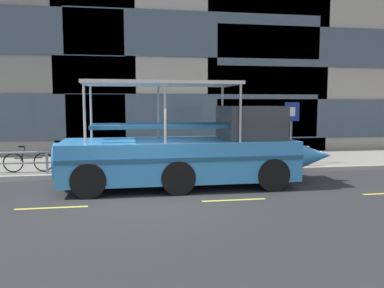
# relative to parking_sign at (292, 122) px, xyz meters

# --- Properties ---
(ground_plane) EXTENTS (120.00, 120.00, 0.00)m
(ground_plane) POSITION_rel_parking_sign_xyz_m (-6.17, -4.09, -1.89)
(ground_plane) COLOR #2B2B2D
(sidewalk) EXTENTS (32.00, 4.80, 0.18)m
(sidewalk) POSITION_rel_parking_sign_xyz_m (-6.17, 1.51, -1.80)
(sidewalk) COLOR gray
(sidewalk) RESTS_ON ground_plane
(curb_edge) EXTENTS (32.00, 0.18, 0.18)m
(curb_edge) POSITION_rel_parking_sign_xyz_m (-6.17, -0.98, -1.80)
(curb_edge) COLOR #B2ADA3
(curb_edge) RESTS_ON ground_plane
(lane_centreline) EXTENTS (25.80, 0.12, 0.01)m
(lane_centreline) POSITION_rel_parking_sign_xyz_m (-6.17, -4.82, -1.89)
(lane_centreline) COLOR #DBD64C
(lane_centreline) RESTS_ON ground_plane
(curb_guardrail) EXTENTS (11.96, 0.09, 0.79)m
(curb_guardrail) POSITION_rel_parking_sign_xyz_m (-5.47, -0.64, -1.17)
(curb_guardrail) COLOR gray
(curb_guardrail) RESTS_ON sidewalk
(parking_sign) EXTENTS (0.60, 0.12, 2.52)m
(parking_sign) POSITION_rel_parking_sign_xyz_m (0.00, 0.00, 0.00)
(parking_sign) COLOR #4C4F54
(parking_sign) RESTS_ON sidewalk
(leaned_bicycle) EXTENTS (1.74, 0.46, 0.96)m
(leaned_bicycle) POSITION_rel_parking_sign_xyz_m (-10.14, -0.25, -1.33)
(leaned_bicycle) COLOR black
(leaned_bicycle) RESTS_ON sidewalk
(duck_tour_boat) EXTENTS (9.03, 2.58, 3.31)m
(duck_tour_boat) POSITION_rel_parking_sign_xyz_m (-4.50, -2.78, -0.79)
(duck_tour_boat) COLOR #388CD1
(duck_tour_boat) RESTS_ON ground_plane
(pedestrian_near_bow) EXTENTS (0.27, 0.48, 1.71)m
(pedestrian_near_bow) POSITION_rel_parking_sign_xyz_m (-1.95, -0.03, -0.68)
(pedestrian_near_bow) COLOR black
(pedestrian_near_bow) RESTS_ON sidewalk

